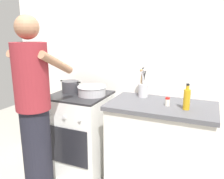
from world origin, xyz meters
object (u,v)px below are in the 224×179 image
object	(u,v)px
pot	(70,87)
oil_bottle	(187,99)
stove_range	(81,132)
utensil_crock	(143,87)
spice_bottle	(167,102)
mixing_bowl	(92,90)
person	(35,113)

from	to	relation	value
pot	oil_bottle	size ratio (longest dim) A/B	1.11
stove_range	utensil_crock	bearing A→B (deg)	14.95
spice_bottle	oil_bottle	xyz separation A→B (m)	(0.17, -0.04, 0.06)
stove_range	mixing_bowl	size ratio (longest dim) A/B	2.88
utensil_crock	person	world-z (taller)	person
mixing_bowl	utensil_crock	world-z (taller)	utensil_crock
mixing_bowl	stove_range	bearing A→B (deg)	-170.33
pot	mixing_bowl	size ratio (longest dim) A/B	0.82
pot	oil_bottle	bearing A→B (deg)	-4.76
utensil_crock	spice_bottle	xyz separation A→B (m)	(0.29, -0.21, -0.06)
person	pot	bearing A→B (deg)	92.88
stove_range	pot	xyz separation A→B (m)	(-0.14, 0.04, 0.52)
pot	stove_range	bearing A→B (deg)	-14.05
pot	spice_bottle	bearing A→B (deg)	-3.31
stove_range	spice_bottle	world-z (taller)	spice_bottle
utensil_crock	person	size ratio (longest dim) A/B	0.18
stove_range	utensil_crock	size ratio (longest dim) A/B	2.90
spice_bottle	utensil_crock	bearing A→B (deg)	144.85
oil_bottle	utensil_crock	bearing A→B (deg)	151.83
spice_bottle	person	world-z (taller)	person
stove_range	oil_bottle	distance (m)	1.26
pot	person	size ratio (longest dim) A/B	0.15
pot	spice_bottle	world-z (taller)	pot
mixing_bowl	oil_bottle	xyz separation A→B (m)	(0.99, -0.09, 0.04)
mixing_bowl	utensil_crock	distance (m)	0.55
oil_bottle	person	distance (m)	1.35
oil_bottle	person	size ratio (longest dim) A/B	0.14
oil_bottle	person	xyz separation A→B (m)	(-1.24, -0.52, -0.14)
oil_bottle	mixing_bowl	bearing A→B (deg)	174.55
stove_range	utensil_crock	world-z (taller)	utensil_crock
utensil_crock	spice_bottle	bearing A→B (deg)	-35.15
mixing_bowl	person	bearing A→B (deg)	-112.00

